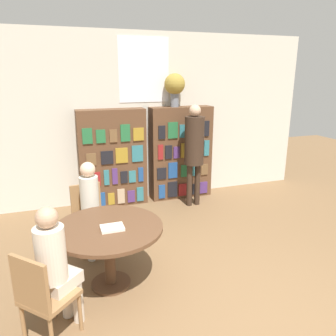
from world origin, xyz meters
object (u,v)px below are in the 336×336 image
(flower_vase, at_px, (175,86))
(seated_reader_right, at_px, (56,262))
(chair_left_side, at_px, (89,214))
(bookshelf_left, at_px, (113,158))
(reading_table, at_px, (109,237))
(chair_near_camera, at_px, (42,295))
(bookshelf_right, at_px, (181,153))
(librarian_standing, at_px, (194,144))
(seated_reader_left, at_px, (91,204))

(flower_vase, xyz_separation_m, seated_reader_right, (-2.16, -2.88, -1.39))
(chair_left_side, bearing_deg, seated_reader_right, 66.13)
(bookshelf_left, bearing_deg, reading_table, -101.16)
(chair_near_camera, height_order, chair_left_side, same)
(bookshelf_right, xyz_separation_m, flower_vase, (-0.13, 0.00, 1.23))
(reading_table, distance_m, chair_near_camera, 0.93)
(bookshelf_right, relative_size, seated_reader_right, 1.39)
(flower_vase, xyz_separation_m, chair_near_camera, (-2.29, -3.01, -1.60))
(bookshelf_right, bearing_deg, librarian_standing, -83.97)
(chair_near_camera, xyz_separation_m, librarian_standing, (2.47, 2.50, 0.63))
(chair_near_camera, relative_size, librarian_standing, 0.49)
(chair_near_camera, bearing_deg, librarian_standing, 91.64)
(chair_near_camera, relative_size, chair_left_side, 1.00)
(seated_reader_left, bearing_deg, flower_vase, -144.29)
(flower_vase, relative_size, seated_reader_left, 0.47)
(bookshelf_right, relative_size, reading_table, 1.45)
(flower_vase, bearing_deg, bookshelf_left, -179.77)
(seated_reader_left, distance_m, librarian_standing, 2.24)
(flower_vase, distance_m, chair_left_side, 2.77)
(reading_table, xyz_separation_m, chair_near_camera, (-0.67, -0.64, -0.11))
(chair_left_side, bearing_deg, bookshelf_left, -120.03)
(reading_table, relative_size, seated_reader_right, 0.95)
(reading_table, distance_m, seated_reader_right, 0.76)
(bookshelf_right, bearing_deg, seated_reader_right, -128.44)
(reading_table, distance_m, librarian_standing, 2.64)
(bookshelf_left, relative_size, seated_reader_left, 1.38)
(bookshelf_right, height_order, seated_reader_left, bookshelf_right)
(chair_near_camera, xyz_separation_m, seated_reader_right, (0.13, 0.12, 0.21))
(bookshelf_left, xyz_separation_m, flower_vase, (1.15, 0.00, 1.23))
(bookshelf_left, height_order, librarian_standing, librarian_standing)
(reading_table, bearing_deg, flower_vase, 55.62)
(bookshelf_left, bearing_deg, librarian_standing, -20.65)
(reading_table, height_order, seated_reader_right, seated_reader_right)
(seated_reader_right, bearing_deg, bookshelf_right, 97.81)
(flower_vase, relative_size, chair_left_side, 0.66)
(chair_left_side, xyz_separation_m, librarian_standing, (1.92, 0.94, 0.63))
(bookshelf_right, distance_m, flower_vase, 1.24)
(bookshelf_right, xyz_separation_m, chair_near_camera, (-2.42, -3.00, -0.37))
(chair_left_side, bearing_deg, librarian_standing, -161.68)
(seated_reader_left, relative_size, seated_reader_right, 1.00)
(bookshelf_left, xyz_separation_m, seated_reader_left, (-0.57, -1.62, -0.16))
(flower_vase, height_order, chair_left_side, flower_vase)
(bookshelf_right, distance_m, seated_reader_right, 3.68)
(chair_near_camera, height_order, librarian_standing, librarian_standing)
(bookshelf_right, bearing_deg, reading_table, -126.45)
(flower_vase, bearing_deg, librarian_standing, -70.57)
(flower_vase, bearing_deg, seated_reader_left, -136.54)
(chair_left_side, distance_m, seated_reader_right, 1.51)
(bookshelf_left, height_order, bookshelf_right, same)
(bookshelf_right, height_order, reading_table, bookshelf_right)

